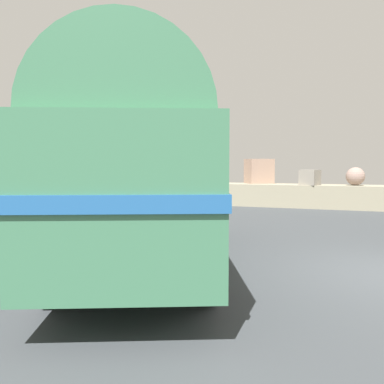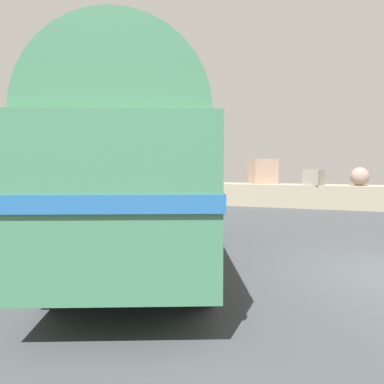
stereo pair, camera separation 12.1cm
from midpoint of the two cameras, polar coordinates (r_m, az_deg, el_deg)
The scene contains 2 objects.
breakwater at distance 19.80m, azimuth 23.94°, elevation -0.29°, with size 31.36×2.34×2.38m.
vintage_coach at distance 8.37m, azimuth -6.49°, elevation 3.97°, with size 5.56×8.83×3.70m.
Camera 2 is at (-1.06, -7.91, 2.04)m, focal length 37.09 mm.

